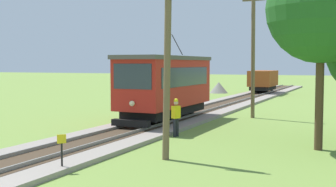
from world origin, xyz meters
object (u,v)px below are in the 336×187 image
utility_pole_near_tram (167,60)px  second_worker (142,103)px  red_tram (166,85)px  utility_pole_mid (253,50)px  tree_right_near (321,9)px  gravel_pile (219,88)px  trackside_signal_marker (62,151)px  track_worker (176,116)px  freight_car (263,80)px

utility_pole_near_tram → second_worker: 11.53m
red_tram → second_worker: bearing=157.1°
utility_pole_mid → tree_right_near: utility_pole_mid is taller
utility_pole_mid → gravel_pile: bearing=112.6°
utility_pole_mid → trackside_signal_marker: size_ratio=7.03×
gravel_pile → tree_right_near: 34.20m
second_worker → track_worker: bearing=-103.1°
red_tram → second_worker: (-1.98, 0.84, -1.21)m
red_tram → second_worker: size_ratio=4.79×
red_tram → freight_car: size_ratio=1.64×
freight_car → utility_pole_mid: utility_pole_mid is taller
gravel_pile → second_worker: 25.45m
trackside_signal_marker → gravel_pile: 38.51m
tree_right_near → second_worker: bearing=152.3°
tree_right_near → gravel_pile: bearing=114.2°
utility_pole_mid → trackside_signal_marker: (-2.22, -16.05, -3.58)m
freight_car → trackside_signal_marker: bearing=-87.3°
trackside_signal_marker → tree_right_near: size_ratio=0.15×
utility_pole_near_tram → second_worker: size_ratio=3.81×
freight_car → track_worker: bearing=-85.5°
freight_car → track_worker: size_ratio=2.91×
freight_car → utility_pole_near_tram: size_ratio=0.76×
utility_pole_mid → track_worker: size_ratio=4.65×
trackside_signal_marker → gravel_pile: (-6.87, 37.89, -0.03)m
freight_car → utility_pole_mid: bearing=-79.7°
utility_pole_mid → freight_car: bearing=100.3°
utility_pole_mid → gravel_pile: utility_pole_mid is taller
red_tram → utility_pole_near_tram: size_ratio=1.25×
freight_car → track_worker: (2.40, -30.42, -0.57)m
second_worker → tree_right_near: tree_right_near is taller
freight_car → trackside_signal_marker: size_ratio=4.41×
trackside_signal_marker → track_worker: size_ratio=0.66×
trackside_signal_marker → second_worker: bearing=106.5°
utility_pole_near_tram → gravel_pile: utility_pole_near_tram is taller
red_tram → gravel_pile: size_ratio=3.97×
utility_pole_mid → utility_pole_near_tram: bearing=-90.0°
freight_car → gravel_pile: (-5.11, -0.15, -0.92)m
gravel_pile → tree_right_near: tree_right_near is taller
gravel_pile → tree_right_near: bearing=-65.8°
track_worker → gravel_pile: bearing=125.5°
red_tram → utility_pole_near_tram: 9.67m
second_worker → utility_pole_near_tram: bearing=-112.1°
track_worker → trackside_signal_marker: bearing=-73.1°
utility_pole_near_tram → gravel_pile: size_ratio=3.16×
utility_pole_near_tram → utility_pole_mid: 12.98m
freight_car → second_worker: size_ratio=2.91×
red_tram → tree_right_near: (8.74, -4.80, 3.30)m
utility_pole_mid → red_tram: bearing=-133.2°
red_tram → track_worker: red_tram is taller
red_tram → trackside_signal_marker: size_ratio=7.24×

